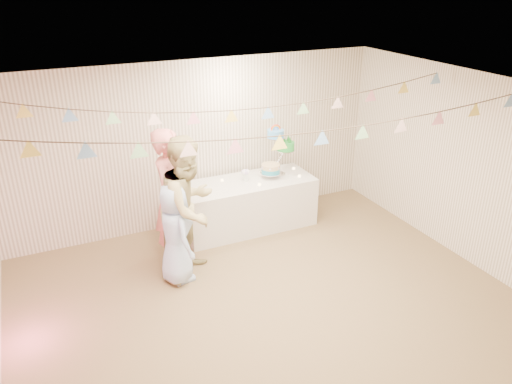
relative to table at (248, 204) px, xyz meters
name	(u,v)px	position (x,y,z in m)	size (l,w,h in m)	color
floor	(269,303)	(-0.60, -1.97, -0.39)	(6.00, 6.00, 0.00)	brown
ceiling	(271,95)	(-0.60, -1.97, 2.21)	(6.00, 6.00, 0.00)	silver
back_wall	(198,145)	(-0.60, 0.53, 0.91)	(6.00, 6.00, 0.00)	white
front_wall	(426,348)	(-0.60, -4.47, 0.91)	(6.00, 6.00, 0.00)	white
right_wall	(467,168)	(2.40, -1.97, 0.91)	(5.00, 5.00, 0.00)	white
table	(248,204)	(0.00, 0.00, 0.00)	(2.08, 0.83, 0.78)	silver
cake_stand	(278,153)	(0.55, 0.05, 0.75)	(0.70, 0.41, 0.78)	silver
cake_bottom	(271,174)	(0.40, -0.01, 0.45)	(0.31, 0.31, 0.15)	teal
cake_middle	(285,152)	(0.73, 0.14, 0.72)	(0.27, 0.27, 0.22)	green
cake_top_tier	(276,140)	(0.49, 0.02, 0.99)	(0.25, 0.25, 0.19)	#448ED5
platter	(213,190)	(-0.58, -0.05, 0.37)	(0.37, 0.37, 0.02)	white
posy	(246,177)	(-0.01, 0.05, 0.45)	(0.15, 0.15, 0.18)	white
person_adult_a	(173,198)	(-1.33, -0.51, 0.58)	(0.71, 0.46, 1.94)	#E07675
person_adult_b	(189,207)	(-1.21, -0.87, 0.57)	(0.94, 0.73, 1.93)	tan
person_child	(176,233)	(-1.44, -0.97, 0.29)	(0.67, 0.43, 1.37)	#B2CDFC
bunting_back	(231,97)	(-0.60, -0.87, 1.96)	(5.60, 1.10, 0.40)	pink
bunting_front	(280,127)	(-0.60, -2.17, 1.93)	(5.60, 0.90, 0.36)	#72A5E5
tealight_0	(202,193)	(-0.80, -0.15, 0.41)	(0.04, 0.04, 0.03)	#FFD88C
tealight_1	(222,180)	(-0.35, 0.18, 0.41)	(0.04, 0.04, 0.03)	#FFD88C
tealight_2	(259,184)	(0.10, -0.22, 0.41)	(0.04, 0.04, 0.03)	#FFD88C
tealight_3	(262,172)	(0.35, 0.22, 0.41)	(0.04, 0.04, 0.03)	#FFD88C
tealight_4	(299,176)	(0.82, -0.18, 0.41)	(0.04, 0.04, 0.03)	#FFD88C
tealight_5	(294,168)	(0.90, 0.15, 0.41)	(0.04, 0.04, 0.03)	#FFD88C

